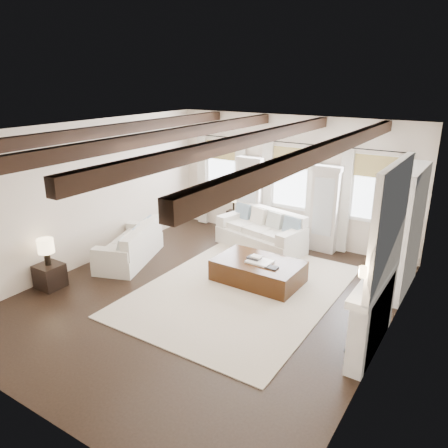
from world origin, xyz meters
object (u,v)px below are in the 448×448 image
Objects in this scene: side_table_front at (50,276)px; ottoman at (258,271)px; side_table_back at (235,219)px; sofa_left at (132,247)px; sofa_back at (262,233)px.

ottoman is at bearing 35.98° from side_table_front.
side_table_front is at bearing -143.01° from ottoman.
sofa_left is at bearing -104.73° from side_table_back.
sofa_left reaches higher than side_table_front.
ottoman is 3.30× the size of side_table_back.
side_table_back is (1.31, 5.08, 0.02)m from side_table_front.
sofa_back is 4.42× the size of side_table_back.
side_table_front is at bearing -121.68° from sofa_back.
sofa_back is at bearing 116.41° from ottoman.
sofa_left is at bearing -167.19° from ottoman.
ottoman is 3.35m from side_table_back.
sofa_left is 4.44× the size of side_table_front.
sofa_back is 3.20m from sofa_left.
ottoman is (2.98, 0.62, -0.12)m from sofa_left.
sofa_back is 1.56m from side_table_back.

